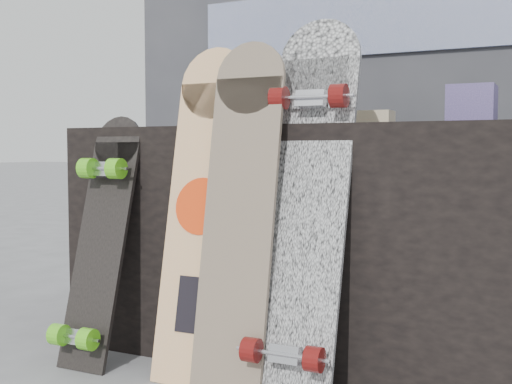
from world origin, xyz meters
The scene contains 9 objects.
vendor_table centered at (0.00, 0.50, 0.40)m, with size 1.60×0.60×0.80m, color black.
booth centered at (0.00, 1.35, 1.10)m, with size 2.40×0.22×2.20m.
merch_box_purple centered at (-0.41, 0.61, 0.85)m, with size 0.18×0.12×0.10m, color navy.
merch_box_small centered at (0.57, 0.48, 0.86)m, with size 0.14×0.14×0.12m, color navy.
merch_box_flat centered at (0.17, 0.65, 0.83)m, with size 0.22×0.10×0.06m, color #D1B78C.
longboard_geisha centered at (-0.19, 0.13, 0.56)m, with size 0.24×0.24×1.05m.
longboard_celtic centered at (-0.04, 0.10, 0.56)m, with size 0.23×0.21×1.06m.
longboard_cascadia centered at (0.15, 0.15, 0.59)m, with size 0.26×0.37×1.13m.
skateboard_dark centered at (-0.57, 0.09, 0.43)m, with size 0.19×0.31×0.84m.
Camera 1 is at (0.83, -1.61, 0.72)m, focal length 45.00 mm.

